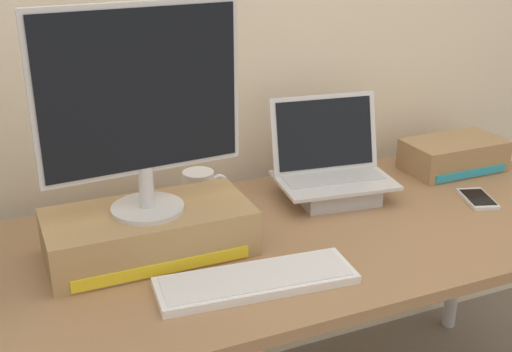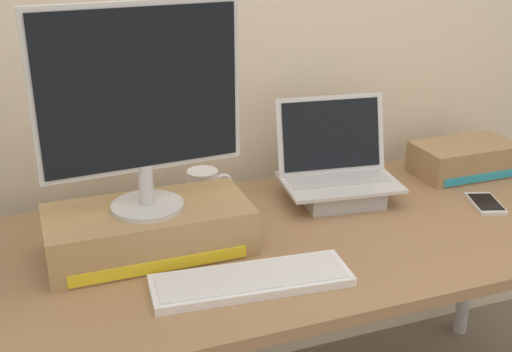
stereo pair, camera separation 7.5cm
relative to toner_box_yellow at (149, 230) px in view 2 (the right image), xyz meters
The scene contains 8 objects.
desk 0.29m from the toner_box_yellow, ahead, with size 2.07×0.77×0.73m.
toner_box_yellow is the anchor object (origin of this frame).
desktop_monitor 0.32m from the toner_box_yellow, 84.29° to the right, with size 0.48×0.18×0.49m.
open_laptop 0.60m from the toner_box_yellow, 12.41° to the left, with size 0.36×0.27×0.29m.
external_keyboard 0.30m from the toner_box_yellow, 52.77° to the right, with size 0.47×0.18×0.02m.
coffee_mug 0.31m from the toner_box_yellow, 47.95° to the left, with size 0.13×0.09×0.10m.
cell_phone 0.97m from the toner_box_yellow, ahead, with size 0.12×0.16×0.01m.
toner_box_cyan 1.07m from the toner_box_yellow, ahead, with size 0.32×0.18×0.10m.
Camera 2 is at (-0.52, -1.39, 1.51)m, focal length 45.44 mm.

